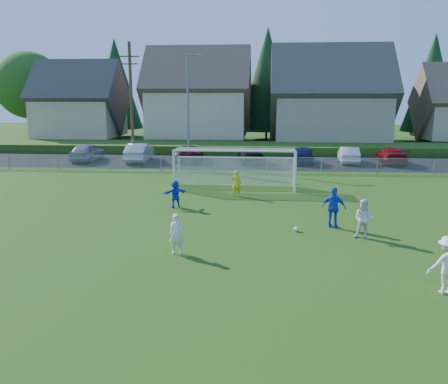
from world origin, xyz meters
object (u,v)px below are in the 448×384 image
at_px(player_white_c, 448,265).
at_px(car_e, 303,155).
at_px(player_white_a, 177,234).
at_px(soccer_goal, 235,162).
at_px(player_white_b, 364,219).
at_px(player_blue_a, 334,208).
at_px(goalkeeper, 236,183).
at_px(car_d, 251,155).
at_px(car_c, 189,153).
at_px(player_blue_b, 175,194).
at_px(car_g, 392,155).
at_px(car_b, 139,152).
at_px(soccer_ball, 296,229).
at_px(car_a, 87,152).
at_px(car_f, 349,155).

bearing_deg(player_white_c, car_e, -90.09).
height_order(player_white_a, soccer_goal, soccer_goal).
bearing_deg(player_white_b, player_blue_a, 139.47).
distance_m(goalkeeper, car_d, 13.17).
distance_m(player_white_b, player_white_c, 5.42).
xyz_separation_m(player_white_c, car_d, (-6.49, 26.13, -0.18)).
height_order(player_blue_a, car_d, player_blue_a).
xyz_separation_m(car_c, car_e, (9.74, -0.49, 0.05)).
distance_m(player_blue_b, car_g, 22.65).
height_order(car_c, soccer_goal, soccer_goal).
relative_size(player_white_c, soccer_goal, 0.24).
bearing_deg(car_b, player_blue_a, 122.85).
distance_m(soccer_ball, player_white_c, 7.26).
distance_m(car_e, car_g, 7.38).
bearing_deg(car_e, car_g, -177.08).
bearing_deg(car_b, soccer_ball, 118.47).
relative_size(car_d, car_e, 1.10).
bearing_deg(car_a, soccer_goal, 142.11).
distance_m(player_white_c, car_c, 29.54).
height_order(player_white_b, car_d, player_white_b).
bearing_deg(car_c, player_white_b, 109.96).
xyz_separation_m(soccer_ball, car_g, (9.19, 20.78, 0.60)).
height_order(car_a, soccer_goal, soccer_goal).
bearing_deg(soccer_goal, car_d, 86.32).
bearing_deg(car_g, player_white_c, 82.16).
bearing_deg(car_c, player_blue_b, 90.69).
bearing_deg(player_blue_b, car_e, -148.01).
height_order(car_b, car_c, car_b).
bearing_deg(car_c, car_f, 173.72).
bearing_deg(soccer_ball, car_c, 110.68).
bearing_deg(player_blue_b, car_g, -164.85).
height_order(player_white_c, car_d, player_white_c).
relative_size(soccer_ball, car_d, 0.05).
distance_m(player_white_b, car_b, 25.77).
distance_m(player_blue_a, car_d, 19.74).
distance_m(player_white_c, player_blue_a, 7.22).
height_order(player_white_c, soccer_goal, soccer_goal).
height_order(player_white_a, car_c, player_white_a).
height_order(player_white_c, player_blue_a, player_blue_a).
xyz_separation_m(player_blue_b, car_c, (-1.97, 17.06, -0.02)).
relative_size(car_b, car_g, 0.98).
bearing_deg(car_a, car_b, -179.44).
distance_m(car_b, car_d, 9.66).
distance_m(player_white_c, soccer_goal, 17.00).
xyz_separation_m(goalkeeper, car_b, (-9.20, 13.36, 0.04)).
bearing_deg(player_blue_b, car_a, -89.32).
relative_size(player_white_b, car_b, 0.34).
relative_size(player_blue_a, car_d, 0.37).
bearing_deg(player_blue_a, soccer_goal, -41.34).
relative_size(car_c, soccer_goal, 0.67).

